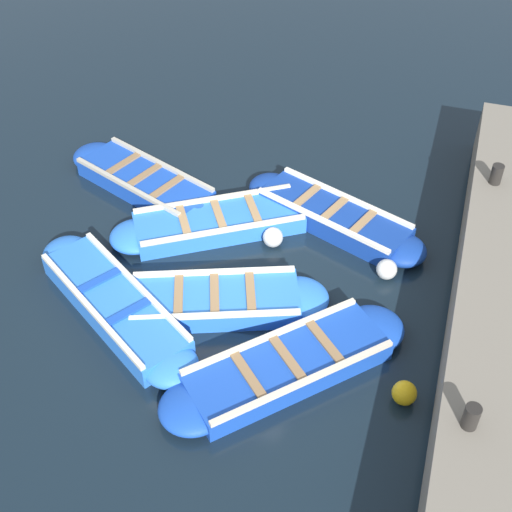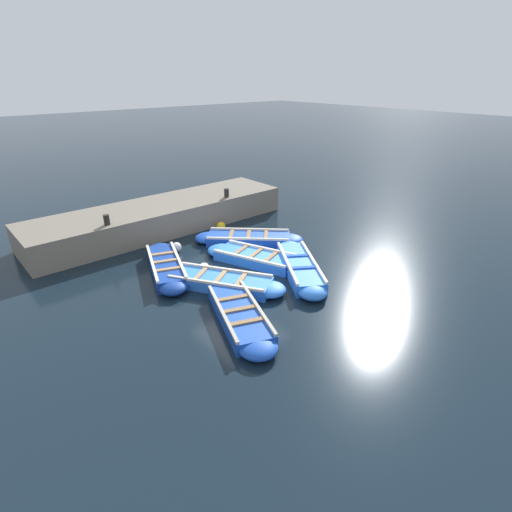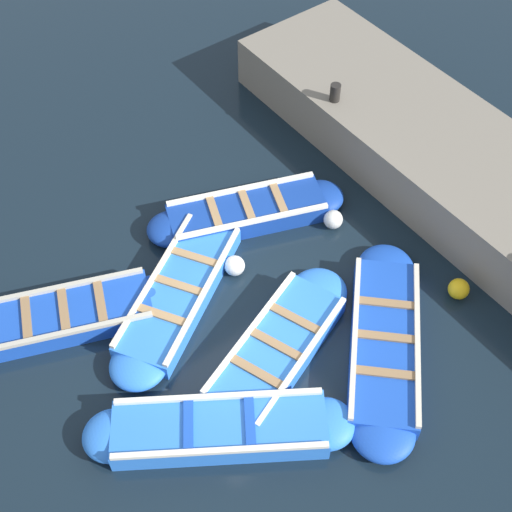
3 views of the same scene
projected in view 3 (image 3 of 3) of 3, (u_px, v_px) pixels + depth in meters
ground_plane at (248, 324)px, 11.52m from camera, size 120.00×120.00×0.00m
boat_end_of_row at (220, 430)px, 10.18m from camera, size 3.73×2.86×0.44m
boat_inner_gap at (384, 343)px, 11.11m from camera, size 3.46×3.51×0.39m
boat_bow_out at (247, 213)px, 12.79m from camera, size 3.70×2.07×0.43m
boat_drifting at (180, 291)px, 11.73m from camera, size 3.77×2.82×0.39m
boat_far_corner at (276, 350)px, 11.03m from camera, size 3.73×2.15×0.38m
boat_mid_row at (66, 316)px, 11.42m from camera, size 3.75×2.20×0.39m
quay_wall at (463, 174)px, 12.95m from camera, size 2.62×10.32×1.03m
bollard_mid_north at (335, 93)px, 13.31m from camera, size 0.20×0.20×0.35m
buoy_orange_near at (333, 219)px, 12.71m from camera, size 0.35×0.35×0.35m
buoy_yellow_far at (235, 266)px, 12.05m from camera, size 0.35×0.35×0.35m
buoy_white_drifting at (459, 289)px, 11.75m from camera, size 0.35×0.35×0.35m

